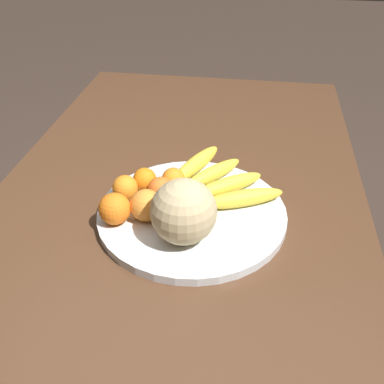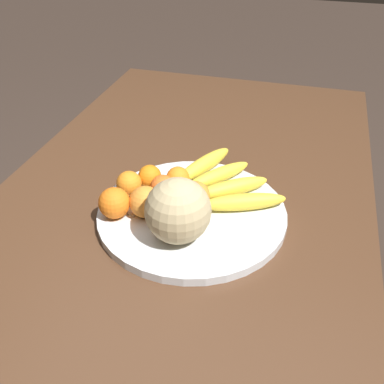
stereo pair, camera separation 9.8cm
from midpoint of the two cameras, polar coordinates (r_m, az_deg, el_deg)
The scene contains 13 objects.
ground_plane at distance 1.65m, azimuth 0.78°, elevation -22.78°, with size 12.00×12.00×0.00m, color #382B23.
kitchen_table at distance 1.14m, azimuth 1.05°, elevation -4.66°, with size 1.61×0.91×0.76m.
fruit_bowl at distance 1.02m, azimuth 2.77°, elevation -2.79°, with size 0.43×0.43×0.02m.
melon at distance 0.90m, azimuth 1.33°, elevation -2.51°, with size 0.14×0.14×0.14m.
banana_bunch at distance 1.08m, azimuth 6.57°, elevation 1.18°, with size 0.29×0.28×0.04m.
orange_front_left at distance 1.03m, azimuth -0.97°, elevation 0.47°, with size 0.06×0.06×0.06m.
orange_front_right at distance 1.05m, azimuth -5.37°, elevation 1.00°, with size 0.06×0.06×0.06m.
orange_mid_center at distance 1.00m, azimuth 3.20°, elevation -0.58°, with size 0.07×0.07×0.07m.
orange_back_left at distance 1.07m, azimuth -2.82°, elevation 1.86°, with size 0.06×0.06×0.06m.
orange_back_right at distance 0.98m, azimuth -3.11°, elevation -1.36°, with size 0.07×0.07×0.07m.
orange_top_small at distance 1.07m, azimuth 0.82°, elevation 1.69°, with size 0.06×0.06×0.06m.
orange_side_extra at distance 0.98m, azimuth -7.04°, elevation -1.50°, with size 0.07×0.07×0.07m.
produce_tag at distance 1.03m, azimuth -3.72°, elevation -1.42°, with size 0.11×0.06×0.00m.
Camera 2 is at (-0.84, -0.26, 1.40)m, focal length 42.00 mm.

